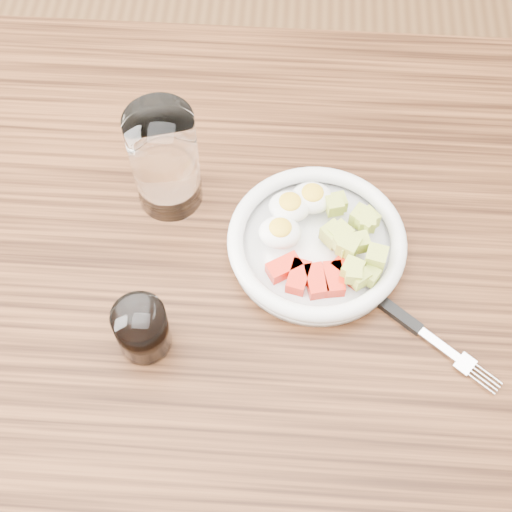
# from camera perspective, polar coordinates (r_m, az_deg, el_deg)

# --- Properties ---
(ground) EXTENTS (4.00, 4.00, 0.00)m
(ground) POSITION_cam_1_polar(r_m,az_deg,el_deg) (1.63, 0.34, -14.52)
(ground) COLOR brown
(ground) RESTS_ON ground
(dining_table) EXTENTS (1.50, 0.90, 0.77)m
(dining_table) POSITION_cam_1_polar(r_m,az_deg,el_deg) (1.00, 0.54, -4.26)
(dining_table) COLOR brown
(dining_table) RESTS_ON ground
(bowl) EXTENTS (0.23, 0.23, 0.06)m
(bowl) POSITION_cam_1_polar(r_m,az_deg,el_deg) (0.92, 4.89, 1.25)
(bowl) COLOR white
(bowl) RESTS_ON dining_table
(fork) EXTENTS (0.18, 0.15, 0.01)m
(fork) POSITION_cam_1_polar(r_m,az_deg,el_deg) (0.90, 11.86, -5.00)
(fork) COLOR black
(fork) RESTS_ON dining_table
(water_glass) EXTENTS (0.09, 0.09, 0.16)m
(water_glass) POSITION_cam_1_polar(r_m,az_deg,el_deg) (0.92, -7.31, 7.60)
(water_glass) COLOR white
(water_glass) RESTS_ON dining_table
(coffee_glass) EXTENTS (0.06, 0.06, 0.07)m
(coffee_glass) POSITION_cam_1_polar(r_m,az_deg,el_deg) (0.85, -9.11, -5.79)
(coffee_glass) COLOR white
(coffee_glass) RESTS_ON dining_table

